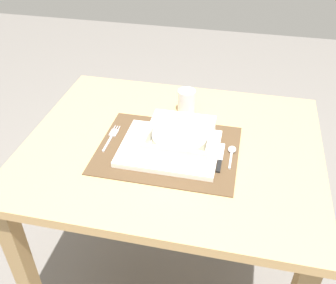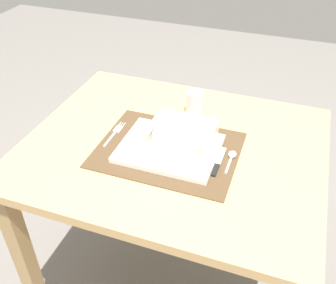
{
  "view_description": "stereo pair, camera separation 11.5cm",
  "coord_description": "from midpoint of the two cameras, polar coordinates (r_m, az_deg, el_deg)",
  "views": [
    {
      "loc": [
        0.19,
        -0.93,
        1.47
      ],
      "look_at": [
        -0.01,
        -0.03,
        0.78
      ],
      "focal_mm": 41.29,
      "sensor_mm": 36.0,
      "label": 1
    },
    {
      "loc": [
        0.3,
        -0.9,
        1.47
      ],
      "look_at": [
        -0.01,
        -0.03,
        0.78
      ],
      "focal_mm": 41.29,
      "sensor_mm": 36.0,
      "label": 2
    }
  ],
  "objects": [
    {
      "name": "fork",
      "position": [
        1.23,
        -5.11,
        1.37
      ],
      "size": [
        0.02,
        0.14,
        0.0
      ],
      "rotation": [
        0.0,
        0.0,
        -0.06
      ],
      "color": "silver",
      "rests_on": "placemat"
    },
    {
      "name": "serving_plate",
      "position": [
        1.16,
        2.86,
        -1.0
      ],
      "size": [
        0.29,
        0.23,
        0.02
      ],
      "primitive_type": "cube",
      "color": "white",
      "rests_on": "placemat"
    },
    {
      "name": "butter_knife",
      "position": [
        1.12,
        10.34,
        -3.22
      ],
      "size": [
        0.01,
        0.13,
        0.01
      ],
      "rotation": [
        0.0,
        0.0,
        0.04
      ],
      "color": "black",
      "rests_on": "placemat"
    },
    {
      "name": "placemat",
      "position": [
        1.16,
        2.82,
        -1.23
      ],
      "size": [
        0.42,
        0.33,
        0.0
      ],
      "primitive_type": "cube",
      "color": "#4C3823",
      "rests_on": "dining_table"
    },
    {
      "name": "drinking_glass",
      "position": [
        1.32,
        6.41,
        5.58
      ],
      "size": [
        0.06,
        0.06,
        0.08
      ],
      "color": "white",
      "rests_on": "dining_table"
    },
    {
      "name": "dining_table",
      "position": [
        1.26,
        3.38,
        -4.54
      ],
      "size": [
        0.91,
        0.74,
        0.75
      ],
      "color": "tan",
      "rests_on": "ground"
    },
    {
      "name": "porridge_bowl",
      "position": [
        1.14,
        4.61,
        0.13
      ],
      "size": [
        0.19,
        0.19,
        0.06
      ],
      "color": "white",
      "rests_on": "serving_plate"
    },
    {
      "name": "spoon",
      "position": [
        1.16,
        12.24,
        -2.1
      ],
      "size": [
        0.02,
        0.11,
        0.01
      ],
      "rotation": [
        0.0,
        0.0,
        0.03
      ],
      "color": "silver",
      "rests_on": "placemat"
    }
  ]
}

